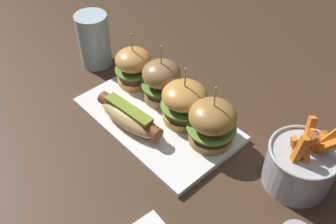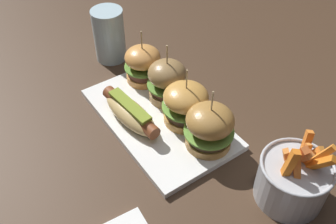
{
  "view_description": "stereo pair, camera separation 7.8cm",
  "coord_description": "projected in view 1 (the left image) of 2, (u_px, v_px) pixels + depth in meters",
  "views": [
    {
      "loc": [
        0.45,
        -0.38,
        0.59
      ],
      "look_at": [
        0.04,
        0.0,
        0.05
      ],
      "focal_mm": 40.3,
      "sensor_mm": 36.0,
      "label": 1
    },
    {
      "loc": [
        0.5,
        -0.32,
        0.59
      ],
      "look_at": [
        0.04,
        0.0,
        0.05
      ],
      "focal_mm": 40.3,
      "sensor_mm": 36.0,
      "label": 2
    }
  ],
  "objects": [
    {
      "name": "slider_center_right",
      "position": [
        184.0,
        102.0,
        0.79
      ],
      "size": [
        0.1,
        0.1,
        0.13
      ],
      "color": "#CA8F40",
      "rests_on": "platter_main"
    },
    {
      "name": "slider_far_left",
      "position": [
        134.0,
        66.0,
        0.88
      ],
      "size": [
        0.09,
        0.09,
        0.13
      ],
      "color": "#D79046",
      "rests_on": "platter_main"
    },
    {
      "name": "slider_far_right",
      "position": [
        212.0,
        122.0,
        0.75
      ],
      "size": [
        0.1,
        0.1,
        0.14
      ],
      "color": "#A77739",
      "rests_on": "platter_main"
    },
    {
      "name": "water_glass",
      "position": [
        94.0,
        40.0,
        0.94
      ],
      "size": [
        0.08,
        0.08,
        0.14
      ],
      "primitive_type": "cylinder",
      "color": "silver",
      "rests_on": "ground"
    },
    {
      "name": "fries_bucket",
      "position": [
        300.0,
        165.0,
        0.69
      ],
      "size": [
        0.13,
        0.13,
        0.14
      ],
      "color": "#B7BABF",
      "rests_on": "ground"
    },
    {
      "name": "platter_main",
      "position": [
        157.0,
        119.0,
        0.83
      ],
      "size": [
        0.35,
        0.21,
        0.01
      ],
      "primitive_type": "cube",
      "color": "white",
      "rests_on": "ground"
    },
    {
      "name": "hot_dog",
      "position": [
        129.0,
        116.0,
        0.79
      ],
      "size": [
        0.17,
        0.07,
        0.05
      ],
      "color": "tan",
      "rests_on": "platter_main"
    },
    {
      "name": "ground_plane",
      "position": [
        157.0,
        121.0,
        0.83
      ],
      "size": [
        3.0,
        3.0,
        0.0
      ],
      "primitive_type": "plane",
      "color": "#422D1E"
    },
    {
      "name": "slider_center_left",
      "position": [
        161.0,
        81.0,
        0.84
      ],
      "size": [
        0.09,
        0.09,
        0.14
      ],
      "color": "olive",
      "rests_on": "platter_main"
    }
  ]
}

